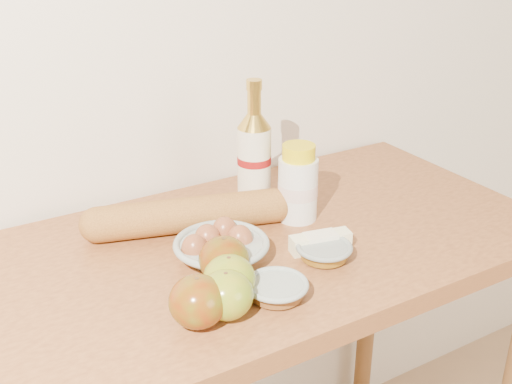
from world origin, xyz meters
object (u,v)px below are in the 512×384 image
cream_bottle (298,185)px  egg_bowl (220,247)px  bourbon_bottle (254,161)px  table (248,298)px  baguette (189,215)px

cream_bottle → egg_bowl: bearing=-159.4°
cream_bottle → bourbon_bottle: bearing=133.4°
bourbon_bottle → cream_bottle: 0.10m
table → baguette: bearing=125.3°
egg_bowl → bourbon_bottle: bearing=41.9°
egg_bowl → baguette: bearing=90.2°
bourbon_bottle → table: bearing=-118.3°
baguette → bourbon_bottle: bearing=19.5°
table → baguette: baguette is taller
bourbon_bottle → egg_bowl: 0.23m
table → egg_bowl: 0.17m
table → cream_bottle: cream_bottle is taller
baguette → table: bearing=-38.2°
cream_bottle → table: bearing=-160.3°
table → bourbon_bottle: bourbon_bottle is taller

